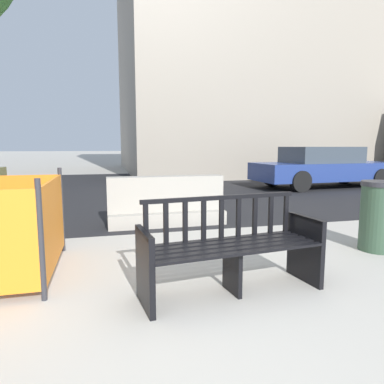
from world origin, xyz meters
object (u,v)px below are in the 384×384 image
(car_sedan_mid, at_px, (324,167))
(trash_bin, at_px, (379,216))
(jersey_barrier_centre, at_px, (166,205))
(street_bench, at_px, (231,250))

(car_sedan_mid, relative_size, trash_bin, 5.36)
(car_sedan_mid, height_order, trash_bin, car_sedan_mid)
(car_sedan_mid, bearing_deg, jersey_barrier_centre, -146.07)
(jersey_barrier_centre, bearing_deg, car_sedan_mid, 33.93)
(street_bench, height_order, trash_bin, trash_bin)
(car_sedan_mid, distance_m, trash_bin, 7.17)
(street_bench, distance_m, car_sedan_mid, 9.12)
(street_bench, bearing_deg, trash_bin, 17.59)
(street_bench, relative_size, car_sedan_mid, 0.36)
(car_sedan_mid, bearing_deg, street_bench, -130.27)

